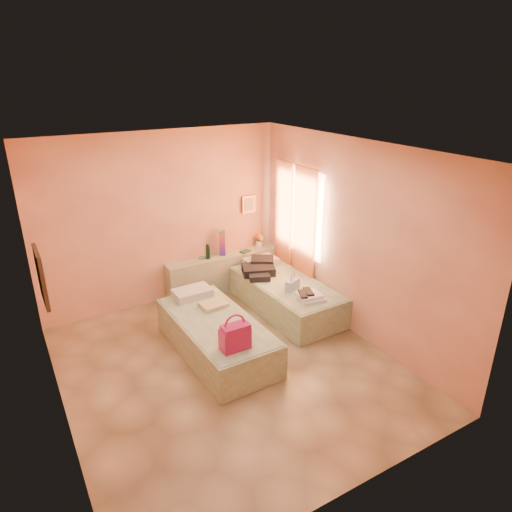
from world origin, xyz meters
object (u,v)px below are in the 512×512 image
(bed_right, at_px, (286,296))
(blue_handbag, at_px, (292,285))
(bed_left, at_px, (216,336))
(headboard_ledge, at_px, (224,272))
(flower_vase, at_px, (259,239))
(towel_stack, at_px, (311,297))
(magenta_handbag, at_px, (235,336))
(green_book, at_px, (245,251))
(water_bottle, at_px, (208,252))

(bed_right, relative_size, blue_handbag, 7.83)
(bed_right, bearing_deg, bed_left, -162.09)
(headboard_ledge, relative_size, bed_left, 1.02)
(bed_left, relative_size, flower_vase, 7.48)
(bed_right, bearing_deg, towel_stack, -94.27)
(bed_left, relative_size, bed_right, 1.00)
(bed_right, xyz_separation_m, flower_vase, (0.23, 1.25, 0.53))
(magenta_handbag, bearing_deg, flower_vase, 54.90)
(flower_vase, distance_m, magenta_handbag, 3.08)
(bed_left, relative_size, towel_stack, 5.71)
(bed_left, bearing_deg, blue_handbag, 8.60)
(bed_left, bearing_deg, green_book, 48.92)
(bed_right, relative_size, green_book, 11.66)
(bed_left, height_order, bed_right, same)
(magenta_handbag, height_order, blue_handbag, magenta_handbag)
(magenta_handbag, relative_size, blue_handbag, 1.38)
(water_bottle, bearing_deg, blue_handbag, -62.70)
(headboard_ledge, bearing_deg, water_bottle, -177.86)
(magenta_handbag, bearing_deg, towel_stack, 20.24)
(bed_left, distance_m, magenta_handbag, 0.84)
(green_book, bearing_deg, flower_vase, 2.84)
(water_bottle, relative_size, towel_stack, 0.72)
(flower_vase, bearing_deg, bed_left, -134.08)
(flower_vase, bearing_deg, water_bottle, -175.45)
(bed_left, bearing_deg, magenta_handbag, -98.32)
(green_book, distance_m, flower_vase, 0.40)
(magenta_handbag, relative_size, towel_stack, 1.01)
(green_book, distance_m, blue_handbag, 1.39)
(headboard_ledge, distance_m, blue_handbag, 1.54)
(magenta_handbag, bearing_deg, headboard_ledge, 67.40)
(green_book, bearing_deg, towel_stack, -105.01)
(bed_right, height_order, towel_stack, towel_stack)
(flower_vase, xyz_separation_m, towel_stack, (-0.27, -1.95, -0.23))
(headboard_ledge, relative_size, towel_stack, 5.86)
(bed_left, relative_size, blue_handbag, 7.83)
(water_bottle, xyz_separation_m, blue_handbag, (0.74, -1.44, -0.19))
(headboard_ledge, bearing_deg, blue_handbag, -72.70)
(water_bottle, bearing_deg, magenta_handbag, -107.41)
(green_book, relative_size, magenta_handbag, 0.48)
(headboard_ledge, relative_size, water_bottle, 8.17)
(headboard_ledge, bearing_deg, magenta_handbag, -113.40)
(bed_right, distance_m, blue_handbag, 0.43)
(towel_stack, bearing_deg, bed_left, 173.03)
(bed_right, bearing_deg, blue_handbag, -106.40)
(headboard_ledge, xyz_separation_m, blue_handbag, (0.45, -1.45, 0.26))
(headboard_ledge, height_order, green_book, green_book)
(towel_stack, bearing_deg, magenta_handbag, -160.56)
(bed_right, bearing_deg, water_bottle, 123.54)
(magenta_handbag, bearing_deg, blue_handbag, 33.65)
(flower_vase, bearing_deg, bed_right, -100.49)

